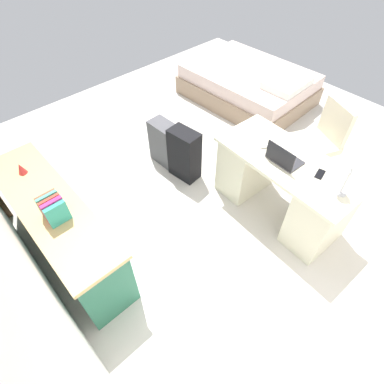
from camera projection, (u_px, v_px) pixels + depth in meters
ground_plane at (222, 167)px, 4.00m from camera, size 5.83×5.83×0.00m
desk at (281, 186)px, 3.23m from camera, size 1.48×0.74×0.76m
office_chair at (317, 145)px, 3.63m from camera, size 0.61×0.61×0.94m
credenza at (61, 229)px, 2.89m from camera, size 1.80×0.48×0.75m
bed at (249, 85)px, 4.92m from camera, size 1.95×1.47×0.58m
suitcase_black at (184, 155)px, 3.66m from camera, size 0.38×0.26×0.65m
suitcase_spare_grey at (164, 143)px, 3.87m from camera, size 0.37×0.23×0.57m
laptop at (283, 158)px, 2.90m from camera, size 0.32×0.24×0.21m
computer_mouse at (265, 146)px, 3.08m from camera, size 0.07×0.10×0.03m
cell_phone_near_laptop at (320, 174)px, 2.82m from camera, size 0.09×0.15×0.01m
desk_lamp at (347, 169)px, 2.51m from camera, size 0.16×0.11×0.34m
book_row at (54, 209)px, 2.43m from camera, size 0.19×0.17×0.22m
figurine_small at (21, 169)px, 2.82m from camera, size 0.08×0.08×0.11m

